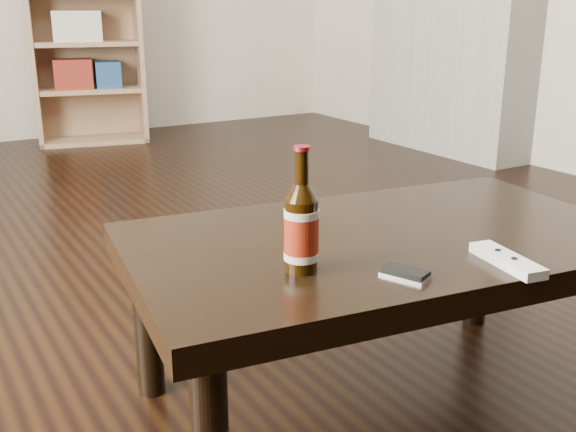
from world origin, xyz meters
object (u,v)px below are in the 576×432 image
coffee_table (383,258)px  beer_bottle (301,228)px  phone (405,273)px  bookshelf (84,39)px  remote (507,260)px

coffee_table → beer_bottle: bearing=-162.3°
beer_bottle → coffee_table: bearing=17.7°
coffee_table → phone: size_ratio=12.12×
coffee_table → beer_bottle: beer_bottle is taller
bookshelf → coffee_table: size_ratio=1.10×
coffee_table → phone: bearing=-119.4°
bookshelf → remote: 3.90m
beer_bottle → remote: 0.42m
bookshelf → remote: bookshelf is taller
bookshelf → beer_bottle: (-0.59, -3.70, -0.19)m
beer_bottle → remote: (0.37, -0.19, -0.08)m
bookshelf → phone: bearing=-83.8°
beer_bottle → bookshelf: bearing=80.9°
beer_bottle → remote: bearing=-26.9°
phone → beer_bottle: bearing=117.3°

